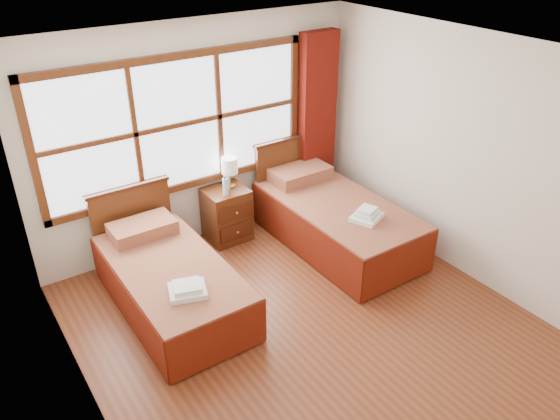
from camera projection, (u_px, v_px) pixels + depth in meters
floor at (315, 334)px, 5.24m from camera, size 4.50×4.50×0.00m
ceiling at (326, 62)px, 3.98m from camera, size 4.50×4.50×0.00m
wall_back at (199, 136)px, 6.23m from camera, size 4.00×0.00×4.00m
wall_left at (82, 300)px, 3.62m from camera, size 0.00×4.50×4.50m
wall_right at (474, 162)px, 5.59m from camera, size 0.00×4.50×4.50m
window at (179, 124)px, 5.99m from camera, size 3.16×0.06×1.56m
curtain at (317, 123)px, 6.98m from camera, size 0.50×0.16×2.30m
bed_left at (170, 280)px, 5.50m from camera, size 1.00×2.02×0.97m
bed_right at (334, 219)px, 6.53m from camera, size 1.09×2.11×1.06m
nightstand at (227, 214)px, 6.60m from camera, size 0.50×0.49×0.66m
towels_left at (187, 289)px, 4.93m from camera, size 0.41×0.38×0.10m
towels_right at (367, 215)px, 6.01m from camera, size 0.41×0.39×0.14m
lamp at (229, 167)px, 6.39m from camera, size 0.19×0.19×0.37m
bottle_near at (225, 186)px, 6.28m from camera, size 0.06×0.06×0.24m
bottle_far at (227, 181)px, 6.40m from camera, size 0.06×0.06×0.23m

